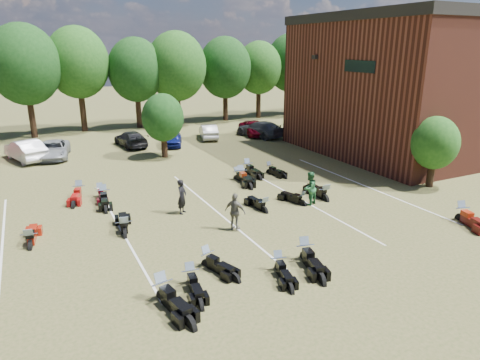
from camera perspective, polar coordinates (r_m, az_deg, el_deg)
ground at (r=21.49m, az=7.51°, el=-5.52°), size 160.00×160.00×0.00m
car_1 at (r=36.33m, az=-26.69°, el=3.60°), size 3.15×5.11×1.59m
car_2 at (r=36.17m, az=-23.63°, el=3.73°), size 2.96×5.07×1.33m
car_3 at (r=38.28m, az=-14.35°, el=5.33°), size 2.37×4.70×1.31m
car_4 at (r=37.83m, az=-9.01°, el=5.51°), size 2.76×4.11×1.30m
car_5 at (r=40.45m, az=-4.23°, el=6.47°), size 2.41×4.26×1.33m
car_6 at (r=42.02m, az=2.00°, el=6.91°), size 2.96×5.02×1.31m
car_7 at (r=41.14m, az=2.68°, el=6.81°), size 3.57×5.57×1.50m
person_black at (r=22.24m, az=-7.74°, el=-2.21°), size 0.77×0.78×1.82m
person_green at (r=23.55m, az=9.27°, el=-1.10°), size 1.10×0.98×1.86m
person_grey at (r=20.08m, az=-0.65°, el=-4.26°), size 1.00×1.11×1.81m
motorcycle_0 at (r=15.45m, az=-10.23°, el=-15.49°), size 1.25×2.63×1.41m
motorcycle_1 at (r=16.19m, az=-6.59°, el=-13.64°), size 0.94×2.18×1.18m
motorcycle_2 at (r=17.29m, az=-4.35°, el=-11.41°), size 1.33×2.25×1.20m
motorcycle_3 at (r=17.88m, az=8.57°, el=-10.52°), size 1.35×2.57×1.37m
motorcycle_4 at (r=17.00m, az=5.10°, el=-11.96°), size 1.12×2.14×1.14m
motorcycle_6 at (r=24.09m, az=27.32°, el=-4.83°), size 1.49×2.63×1.40m
motorcycle_7 at (r=20.76m, az=-26.10°, el=-8.11°), size 1.03×2.37×1.28m
motorcycle_9 at (r=20.48m, az=-15.07°, el=-7.19°), size 1.15×2.57×1.38m
motorcycle_10 at (r=22.53m, az=3.24°, el=-4.28°), size 0.83×2.19×1.20m
motorcycle_11 at (r=23.71m, az=8.21°, el=-3.31°), size 1.23×2.18×1.16m
motorcycle_12 at (r=24.99m, az=11.00°, el=-2.36°), size 0.81×2.07×1.13m
motorcycle_13 at (r=24.62m, az=11.25°, el=-2.68°), size 0.97×2.51×1.37m
motorcycle_14 at (r=26.01m, az=-18.08°, el=-2.13°), size 0.79×2.07×1.13m
motorcycle_15 at (r=26.42m, az=-20.58°, el=-2.09°), size 1.41×2.49×1.32m
motorcycle_16 at (r=25.19m, az=-17.65°, el=-2.72°), size 1.03×2.47×1.34m
motorcycle_17 at (r=27.70m, az=0.15°, el=-0.05°), size 1.13×2.56×1.38m
motorcycle_18 at (r=27.91m, az=-0.41°, el=0.08°), size 1.17×2.17×1.15m
motorcycle_19 at (r=29.35m, az=3.94°, el=0.91°), size 1.02×2.12×1.13m
motorcycle_20 at (r=29.41m, az=1.02°, el=0.99°), size 0.84×2.44×1.35m
brick_building at (r=41.89m, az=26.75°, el=11.56°), size 25.40×15.20×10.70m
tree_line at (r=46.49m, az=-14.18°, el=14.45°), size 56.00×6.00×9.79m
young_tree_near_building at (r=28.35m, az=24.56°, el=4.51°), size 2.80×2.80×4.16m
young_tree_midfield at (r=33.53m, az=-10.25°, el=8.18°), size 3.20×3.20×4.70m
parking_lines at (r=22.58m, az=-3.13°, el=-4.21°), size 20.10×14.00×0.01m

